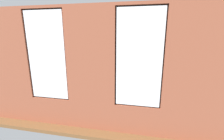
# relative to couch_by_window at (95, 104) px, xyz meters

# --- Properties ---
(ground_plane) EXTENTS (6.90, 6.42, 0.10)m
(ground_plane) POSITION_rel_couch_by_window_xyz_m (-0.13, -2.18, -0.38)
(ground_plane) COLOR brown
(brick_wall_with_windows) EXTENTS (6.30, 0.30, 3.06)m
(brick_wall_with_windows) POSITION_rel_couch_by_window_xyz_m (-0.13, 0.65, 1.13)
(brick_wall_with_windows) COLOR #9E5138
(brick_wall_with_windows) RESTS_ON ground_plane
(white_wall_right) EXTENTS (0.10, 5.42, 3.06)m
(white_wall_right) POSITION_rel_couch_by_window_xyz_m (2.97, -1.98, 1.20)
(white_wall_right) COLOR white
(white_wall_right) RESTS_ON ground_plane
(couch_by_window) EXTENTS (1.94, 0.87, 0.80)m
(couch_by_window) POSITION_rel_couch_by_window_xyz_m (0.00, 0.00, 0.00)
(couch_by_window) COLOR black
(couch_by_window) RESTS_ON ground_plane
(couch_left) EXTENTS (1.01, 2.06, 0.80)m
(couch_left) POSITION_rel_couch_by_window_xyz_m (-2.58, -1.99, -0.00)
(couch_left) COLOR black
(couch_left) RESTS_ON ground_plane
(coffee_table) EXTENTS (1.33, 0.83, 0.43)m
(coffee_table) POSITION_rel_couch_by_window_xyz_m (-0.23, -2.01, 0.05)
(coffee_table) COLOR olive
(coffee_table) RESTS_ON ground_plane
(cup_ceramic) EXTENTS (0.07, 0.07, 0.09)m
(cup_ceramic) POSITION_rel_couch_by_window_xyz_m (-0.59, -2.15, 0.14)
(cup_ceramic) COLOR #33567F
(cup_ceramic) RESTS_ON coffee_table
(candle_jar) EXTENTS (0.08, 0.08, 0.11)m
(candle_jar) POSITION_rel_couch_by_window_xyz_m (0.17, -1.88, 0.16)
(candle_jar) COLOR #B7333D
(candle_jar) RESTS_ON coffee_table
(table_plant_small) EXTENTS (0.18, 0.18, 0.28)m
(table_plant_small) POSITION_rel_couch_by_window_xyz_m (-0.23, -2.01, 0.25)
(table_plant_small) COLOR #47423D
(table_plant_small) RESTS_ON coffee_table
(remote_silver) EXTENTS (0.14, 0.17, 0.02)m
(remote_silver) POSITION_rel_couch_by_window_xyz_m (-0.33, -1.88, 0.11)
(remote_silver) COLOR #B2B2B7
(remote_silver) RESTS_ON coffee_table
(remote_black) EXTENTS (0.17, 0.06, 0.02)m
(remote_black) POSITION_rel_couch_by_window_xyz_m (-0.06, -2.11, 0.11)
(remote_black) COLOR black
(remote_black) RESTS_ON coffee_table
(media_console) EXTENTS (1.16, 0.42, 0.54)m
(media_console) POSITION_rel_couch_by_window_xyz_m (2.67, -2.33, -0.06)
(media_console) COLOR black
(media_console) RESTS_ON ground_plane
(tv_flatscreen) EXTENTS (1.12, 0.20, 0.77)m
(tv_flatscreen) POSITION_rel_couch_by_window_xyz_m (2.67, -2.33, 0.60)
(tv_flatscreen) COLOR black
(tv_flatscreen) RESTS_ON media_console
(papasan_chair) EXTENTS (1.12, 1.12, 0.70)m
(papasan_chair) POSITION_rel_couch_by_window_xyz_m (0.13, -3.97, 0.12)
(papasan_chair) COLOR olive
(papasan_chair) RESTS_ON ground_plane
(potted_plant_foreground_right) EXTENTS (0.88, 0.74, 1.15)m
(potted_plant_foreground_right) POSITION_rel_couch_by_window_xyz_m (2.36, -4.34, 0.18)
(potted_plant_foreground_right) COLOR gray
(potted_plant_foreground_right) RESTS_ON ground_plane
(potted_plant_mid_room_small) EXTENTS (0.32, 0.32, 0.55)m
(potted_plant_mid_room_small) POSITION_rel_couch_by_window_xyz_m (-0.99, -3.21, 0.05)
(potted_plant_mid_room_small) COLOR brown
(potted_plant_mid_room_small) RESTS_ON ground_plane
(potted_plant_corner_far_left) EXTENTS (0.83, 0.83, 1.08)m
(potted_plant_corner_far_left) POSITION_rel_couch_by_window_xyz_m (-2.73, 0.10, 0.36)
(potted_plant_corner_far_left) COLOR #9E5638
(potted_plant_corner_far_left) RESTS_ON ground_plane
(potted_plant_by_left_couch) EXTENTS (0.31, 0.31, 0.49)m
(potted_plant_by_left_couch) POSITION_rel_couch_by_window_xyz_m (-2.18, -3.43, -0.01)
(potted_plant_by_left_couch) COLOR beige
(potted_plant_by_left_couch) RESTS_ON ground_plane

